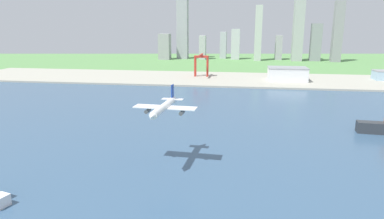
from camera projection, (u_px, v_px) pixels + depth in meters
ground_plane at (227, 110)px, 330.29m from camera, size 2400.00×2400.00×0.00m
water_bay at (224, 127)px, 272.65m from camera, size 840.00×360.00×0.15m
industrial_pier at (234, 79)px, 512.45m from camera, size 840.00×140.00×2.50m
airplane_landing at (164, 107)px, 191.16m from camera, size 36.40×44.00×13.89m
port_crane_red at (201, 60)px, 525.51m from camera, size 21.46×47.20×34.58m
warehouse_main at (287, 74)px, 489.98m from camera, size 54.76×37.10×19.02m
distant_skyline at (249, 36)px, 803.92m from camera, size 416.52×78.83×152.50m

